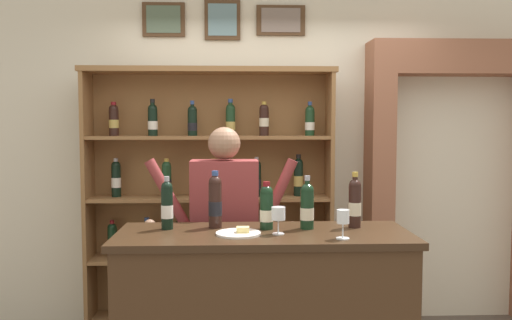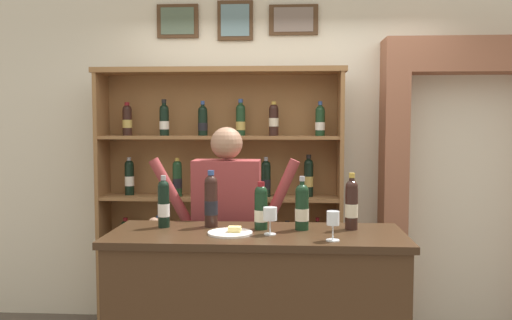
# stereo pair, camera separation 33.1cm
# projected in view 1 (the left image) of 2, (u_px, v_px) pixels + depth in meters

# --- Properties ---
(back_wall) EXTENTS (12.00, 0.19, 3.34)m
(back_wall) POSITION_uv_depth(u_px,v_px,m) (271.00, 121.00, 4.42)
(back_wall) COLOR beige
(back_wall) RESTS_ON ground
(wine_shelf) EXTENTS (1.93, 0.32, 2.07)m
(wine_shelf) POSITION_uv_depth(u_px,v_px,m) (210.00, 196.00, 4.11)
(wine_shelf) COLOR olive
(wine_shelf) RESTS_ON ground
(archway_doorway) EXTENTS (1.47, 0.45, 2.30)m
(archway_doorway) POSITION_uv_depth(u_px,v_px,m) (452.00, 166.00, 4.37)
(archway_doorway) COLOR #935B42
(archway_doorway) RESTS_ON ground
(shopkeeper) EXTENTS (1.03, 0.22, 1.63)m
(shopkeeper) POSITION_uv_depth(u_px,v_px,m) (224.00, 220.00, 3.48)
(shopkeeper) COLOR #2D3347
(shopkeeper) RESTS_ON ground
(tasting_bottle_bianco) EXTENTS (0.07, 0.07, 0.31)m
(tasting_bottle_bianco) POSITION_uv_depth(u_px,v_px,m) (167.00, 205.00, 3.02)
(tasting_bottle_bianco) COLOR black
(tasting_bottle_bianco) RESTS_ON tasting_counter
(tasting_bottle_vin_santo) EXTENTS (0.08, 0.08, 0.33)m
(tasting_bottle_vin_santo) POSITION_uv_depth(u_px,v_px,m) (215.00, 201.00, 3.06)
(tasting_bottle_vin_santo) COLOR black
(tasting_bottle_vin_santo) RESTS_ON tasting_counter
(tasting_bottle_grappa) EXTENTS (0.08, 0.08, 0.28)m
(tasting_bottle_grappa) POSITION_uv_depth(u_px,v_px,m) (267.00, 207.00, 3.02)
(tasting_bottle_grappa) COLOR black
(tasting_bottle_grappa) RESTS_ON tasting_counter
(tasting_bottle_prosecco) EXTENTS (0.08, 0.08, 0.31)m
(tasting_bottle_prosecco) POSITION_uv_depth(u_px,v_px,m) (307.00, 206.00, 3.03)
(tasting_bottle_prosecco) COLOR black
(tasting_bottle_prosecco) RESTS_ON tasting_counter
(tasting_bottle_brunello) EXTENTS (0.07, 0.07, 0.33)m
(tasting_bottle_brunello) POSITION_uv_depth(u_px,v_px,m) (355.00, 202.00, 3.07)
(tasting_bottle_brunello) COLOR black
(tasting_bottle_brunello) RESTS_ON tasting_counter
(wine_glass_spare) EXTENTS (0.07, 0.07, 0.16)m
(wine_glass_spare) POSITION_uv_depth(u_px,v_px,m) (343.00, 218.00, 2.77)
(wine_glass_spare) COLOR silver
(wine_glass_spare) RESTS_ON tasting_counter
(wine_glass_left) EXTENTS (0.08, 0.08, 0.15)m
(wine_glass_left) POSITION_uv_depth(u_px,v_px,m) (278.00, 215.00, 2.89)
(wine_glass_left) COLOR silver
(wine_glass_left) RESTS_ON tasting_counter
(cheese_plate) EXTENTS (0.25, 0.25, 0.04)m
(cheese_plate) POSITION_uv_depth(u_px,v_px,m) (239.00, 233.00, 2.89)
(cheese_plate) COLOR white
(cheese_plate) RESTS_ON tasting_counter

